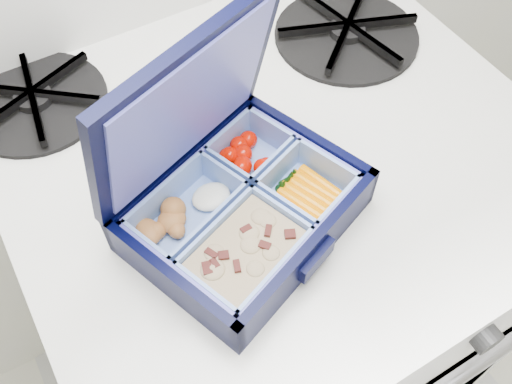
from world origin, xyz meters
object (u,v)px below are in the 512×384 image
stove (262,297)px  fork (202,130)px  bento_box (244,211)px  burner_grate (347,29)px

stove → fork: fork is taller
stove → bento_box: (-0.09, -0.10, 0.49)m
stove → bento_box: bearing=-130.8°
fork → burner_grate: bearing=34.0°
bento_box → burner_grate: bearing=15.3°
stove → bento_box: size_ratio=4.22×
bento_box → fork: bento_box is taller
stove → burner_grate: (0.18, 0.09, 0.48)m
stove → bento_box: bento_box is taller
bento_box → burner_grate: size_ratio=1.14×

